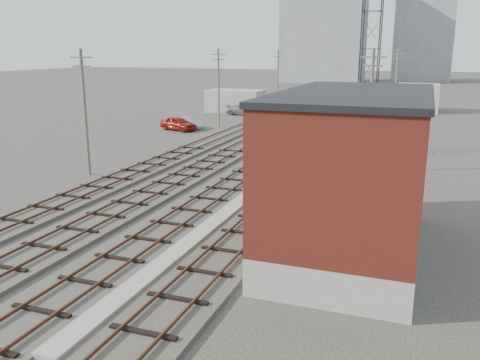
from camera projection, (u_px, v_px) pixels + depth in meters
The scene contains 23 objects.
ground at pixel (345, 117), 69.56m from camera, with size 320.00×320.00×0.00m, color #282621.
track_right at pixel (337, 143), 49.61m from camera, with size 3.20×90.00×0.39m.
track_mid_right at pixel (298, 140), 50.94m from camera, with size 3.20×90.00×0.39m.
track_mid_left at pixel (260, 138), 52.26m from camera, with size 3.20×90.00×0.39m.
track_left at pixel (224, 136), 53.59m from camera, with size 3.20×90.00×0.39m.
platform_curb at pixel (223, 217), 27.53m from camera, with size 0.90×28.00×0.26m, color gray.
brick_building at pixel (352, 173), 22.51m from camera, with size 6.54×12.20×7.22m.
lattice_tower at pixel (369, 67), 43.13m from camera, with size 1.60×1.60×15.00m.
utility_pole_left_a at pixel (85, 109), 36.14m from camera, with size 1.80×0.24×9.00m.
utility_pole_left_b at pixel (219, 86), 58.88m from camera, with size 1.80×0.24×9.00m.
utility_pole_left_c at pixel (278, 76), 81.62m from camera, with size 1.80×0.24×9.00m.
utility_pole_right_a at pixel (370, 108), 37.10m from camera, with size 1.80×0.24×9.00m.
utility_pole_right_b at pixel (396, 83), 64.39m from camera, with size 1.80×0.24×9.00m.
apartment_left at pixel (324, 27), 140.02m from camera, with size 22.00×14.00×30.00m, color gray.
apartment_right at pixel (424, 35), 145.52m from camera, with size 16.00×12.00×26.00m, color gray.
shed_left at pixel (236, 101), 74.48m from camera, with size 8.00×5.00×3.20m, color gray.
shed_right at pixel (417, 98), 75.17m from camera, with size 6.00×6.00×4.00m, color gray.
signal_mast at pixel (272, 192), 24.44m from camera, with size 0.40×0.41×3.90m.
switch_stand at pixel (266, 145), 45.65m from camera, with size 0.38×0.38×1.26m.
site_trailer at pixel (286, 121), 55.76m from camera, with size 6.86×4.35×2.67m.
car_red at pixel (178, 124), 57.57m from camera, with size 1.85×4.59×1.56m, color maroon.
car_silver at pixel (188, 123), 58.97m from camera, with size 1.38×3.96×1.30m, color #B2B5BA.
car_grey at pixel (241, 110), 71.13m from camera, with size 1.91×4.69×1.36m, color slate.
Camera 1 is at (10.33, -10.25, 8.94)m, focal length 38.00 mm.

